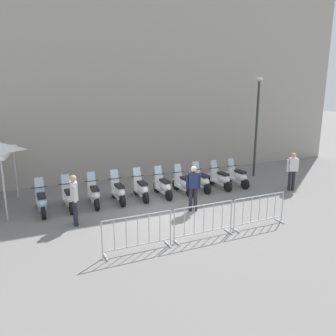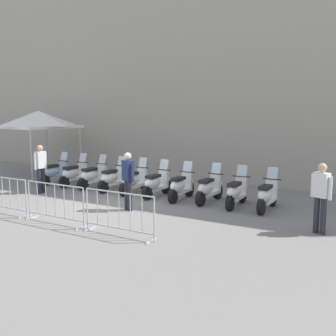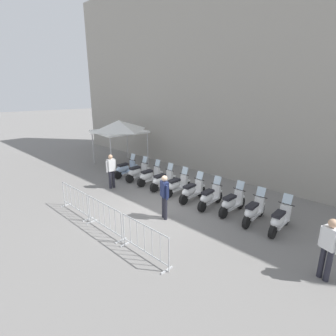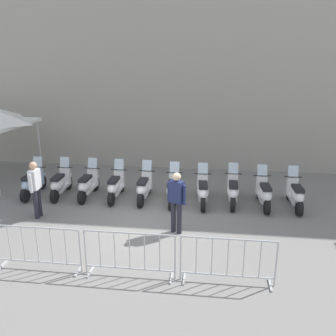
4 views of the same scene
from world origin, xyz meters
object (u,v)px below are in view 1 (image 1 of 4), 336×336
at_px(motorcycle_1, 69,198).
at_px(officer_mid_plaza, 193,186).
at_px(motorcycle_4, 141,189).
at_px(motorcycle_7, 201,181).
at_px(barrier_segment_0, 138,234).
at_px(street_lamp, 257,117).
at_px(barrier_segment_2, 259,211).
at_px(officer_near_row_end, 292,169).
at_px(officer_by_barriers, 74,197).
at_px(motorcycle_3, 119,192).
at_px(motorcycle_9, 238,177).
at_px(motorcycle_5, 163,187).
at_px(motorcycle_0, 42,202).
at_px(barrier_segment_1, 204,221).
at_px(motorcycle_6, 184,184).
at_px(motorcycle_8, 221,179).
at_px(motorcycle_2, 94,195).

relative_size(motorcycle_1, officer_mid_plaza, 0.99).
bearing_deg(motorcycle_4, motorcycle_7, 8.50).
height_order(barrier_segment_0, street_lamp, street_lamp).
relative_size(motorcycle_7, street_lamp, 0.34).
distance_m(barrier_segment_2, officer_near_row_end, 4.86).
height_order(officer_mid_plaza, officer_by_barriers, same).
bearing_deg(motorcycle_3, motorcycle_9, 6.99).
bearing_deg(motorcycle_5, motorcycle_7, 11.10).
bearing_deg(barrier_segment_2, motorcycle_0, 154.62).
xyz_separation_m(motorcycle_3, motorcycle_4, (0.96, 0.11, 0.00)).
xyz_separation_m(motorcycle_1, barrier_segment_1, (3.91, -3.77, 0.07)).
height_order(motorcycle_9, barrier_segment_2, motorcycle_9).
distance_m(motorcycle_0, barrier_segment_2, 7.70).
distance_m(barrier_segment_1, officer_mid_plaza, 2.33).
bearing_deg(motorcycle_9, officer_mid_plaza, -142.49).
distance_m(motorcycle_6, officer_by_barriers, 5.12).
relative_size(barrier_segment_0, officer_by_barriers, 1.16).
relative_size(motorcycle_3, officer_mid_plaza, 1.00).
xyz_separation_m(motorcycle_8, motorcycle_9, (0.96, 0.13, 0.00)).
bearing_deg(motorcycle_0, motorcycle_9, 7.59).
xyz_separation_m(motorcycle_2, motorcycle_6, (3.86, 0.38, 0.00)).
relative_size(motorcycle_3, motorcycle_7, 1.00).
distance_m(motorcycle_6, motorcycle_7, 0.97).
relative_size(motorcycle_1, motorcycle_4, 1.00).
height_order(motorcycle_1, motorcycle_7, same).
bearing_deg(motorcycle_2, officer_by_barriers, -112.97).
bearing_deg(motorcycle_2, motorcycle_0, -169.75).
bearing_deg(motorcycle_5, barrier_segment_1, -89.22).
distance_m(motorcycle_0, barrier_segment_1, 6.03).
relative_size(motorcycle_4, motorcycle_9, 1.00).
bearing_deg(barrier_segment_0, motorcycle_6, 56.72).
bearing_deg(motorcycle_8, motorcycle_7, -177.99).
bearing_deg(motorcycle_4, motorcycle_5, 3.30).
relative_size(motorcycle_4, barrier_segment_1, 0.86).
bearing_deg(officer_near_row_end, barrier_segment_0, -154.94).
xyz_separation_m(motorcycle_4, motorcycle_7, (2.87, 0.43, 0.00)).
relative_size(barrier_segment_1, officer_by_barriers, 1.16).
bearing_deg(officer_by_barriers, motorcycle_7, 23.51).
xyz_separation_m(motorcycle_6, barrier_segment_1, (-0.91, -4.30, 0.07)).
xyz_separation_m(motorcycle_8, barrier_segment_2, (-0.73, -4.32, 0.07)).
xyz_separation_m(motorcycle_0, officer_by_barriers, (1.15, -1.43, 0.53)).
bearing_deg(officer_mid_plaza, motorcycle_4, 129.17).
distance_m(motorcycle_2, motorcycle_8, 5.82).
bearing_deg(motorcycle_6, officer_mid_plaza, -100.49).
bearing_deg(motorcycle_6, motorcycle_3, -174.39).
distance_m(motorcycle_4, officer_near_row_end, 6.87).
xyz_separation_m(motorcycle_2, motorcycle_3, (0.97, 0.10, 0.00)).
height_order(motorcycle_3, motorcycle_8, same).
distance_m(motorcycle_5, officer_by_barriers, 4.21).
bearing_deg(barrier_segment_1, motorcycle_0, 143.68).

